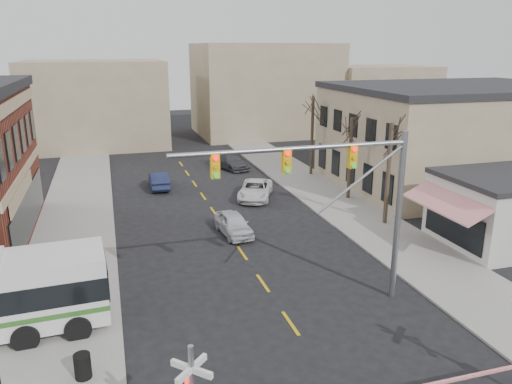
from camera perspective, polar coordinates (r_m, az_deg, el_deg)
ground at (r=20.81m, az=5.99°, el=-17.43°), size 160.00×160.00×0.00m
sidewalk_west at (r=37.77m, az=-19.78°, el=-2.41°), size 5.00×60.00×0.12m
sidewalk_east at (r=41.11m, az=7.59°, el=-0.09°), size 5.00×60.00×0.12m
tan_building at (r=46.67m, az=22.02°, el=6.11°), size 20.30×15.30×8.50m
awning_shop at (r=33.71m, az=27.12°, el=-1.71°), size 9.74×6.20×4.30m
tree_east_a at (r=33.86m, az=14.87°, el=1.99°), size 0.28×0.28×6.75m
tree_east_b at (r=39.13m, az=10.70°, el=3.79°), size 0.28×0.28×6.30m
tree_east_c at (r=46.24m, az=6.42°, el=6.42°), size 0.28×0.28×7.20m
traffic_signal_mast at (r=21.91m, az=9.94°, el=0.79°), size 10.52×0.30×8.00m
trash_bin at (r=19.80m, az=-19.20°, el=-18.27°), size 0.60×0.60×0.93m
car_a at (r=31.82m, az=-2.57°, el=-3.65°), size 1.96×4.19×1.39m
car_b at (r=42.95m, az=-11.03°, el=1.35°), size 1.55×4.29×1.41m
car_c at (r=39.28m, az=-0.08°, el=0.26°), size 4.18×5.59×1.41m
car_d at (r=49.14m, az=-3.00°, el=3.51°), size 3.58×5.33×1.43m
pedestrian_near at (r=22.62m, az=-23.39°, el=-12.86°), size 0.58×0.74×1.79m
pedestrian_far at (r=25.26m, az=-21.31°, el=-9.62°), size 1.02×0.93×1.70m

